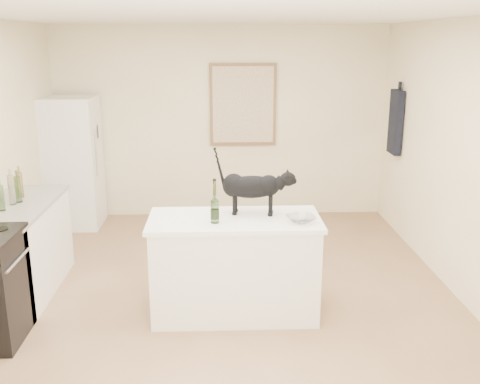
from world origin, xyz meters
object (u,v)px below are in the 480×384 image
fridge (72,163)px  glass_bowl (301,219)px  wine_bottle (215,204)px  black_cat (252,190)px

fridge → glass_bowl: fridge is taller
wine_bottle → glass_bowl: 0.74m
glass_bowl → wine_bottle: bearing=179.0°
fridge → wine_bottle: fridge is taller
fridge → black_cat: bearing=-47.8°
glass_bowl → black_cat: bearing=148.4°
fridge → black_cat: fridge is taller
black_cat → glass_bowl: 0.51m
black_cat → wine_bottle: black_cat is taller
black_cat → glass_bowl: black_cat is taller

